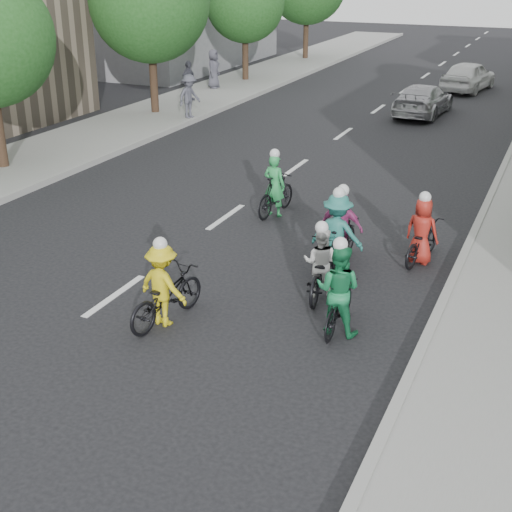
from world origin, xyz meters
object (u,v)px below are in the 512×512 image
Objects in this scene: cyclist_5 at (422,237)px; spectator_1 at (189,81)px; cyclist_4 at (338,296)px; spectator_2 at (213,69)px; cyclist_3 at (321,268)px; follow_car_trail at (468,76)px; cyclist_0 at (165,291)px; cyclist_2 at (337,239)px; cyclist_1 at (342,234)px; follow_car_lead at (423,100)px; spectator_0 at (189,96)px; cyclist_6 at (275,192)px.

spectator_1 is at bearing -35.78° from cyclist_5.
cyclist_4 is 3.81m from cyclist_5.
cyclist_4 is 24.37m from spectator_2.
follow_car_trail is (-0.89, 24.39, 0.14)m from cyclist_3.
spectator_2 reaches higher than cyclist_4.
spectator_2 reaches higher than follow_car_trail.
spectator_2 is at bearing -41.10° from cyclist_5.
cyclist_0 is 1.08× the size of cyclist_2.
cyclist_1 is (2.09, 3.96, 0.03)m from cyclist_0.
follow_car_lead is 2.56× the size of spectator_0.
cyclist_4 is at bearing -127.83° from spectator_0.
cyclist_6 is at bearing -153.44° from spectator_2.
cyclist_0 is at bearing 39.31° from cyclist_3.
spectator_2 is at bearing 13.09° from spectator_1.
cyclist_0 is 1.16× the size of spectator_1.
cyclist_6 reaches higher than follow_car_trail.
cyclist_3 is (0.07, -1.21, -0.16)m from cyclist_2.
cyclist_1 is 1.00× the size of cyclist_5.
cyclist_5 is 18.91m from spectator_1.
cyclist_2 is 1.04× the size of cyclist_6.
cyclist_1 is at bearing -151.00° from spectator_2.
spectator_0 reaches higher than cyclist_3.
cyclist_2 is 1.22m from cyclist_3.
follow_car_trail is at bearing -85.63° from cyclist_1.
cyclist_1 is at bearing -91.97° from cyclist_3.
cyclist_3 is at bearing 93.01° from cyclist_2.
cyclist_6 is at bearing -47.46° from cyclist_2.
spectator_2 is (-10.04, 21.56, 0.44)m from cyclist_0.
spectator_1 is at bearing -55.19° from cyclist_4.
follow_car_lead is at bearing -84.55° from cyclist_2.
spectator_1 is (-11.78, 15.94, 0.44)m from cyclist_3.
spectator_1 reaches higher than cyclist_3.
cyclist_4 is 1.01× the size of cyclist_6.
spectator_0 reaches higher than follow_car_trail.
spectator_1 is at bearing -51.79° from cyclist_2.
cyclist_5 is at bearing 167.04° from cyclist_6.
spectator_1 is (-10.89, -8.45, 0.30)m from follow_car_trail.
cyclist_2 is 3.77m from cyclist_6.
cyclist_3 is at bearing 96.75° from cyclist_1.
cyclist_1 is at bearing -123.54° from spectator_0.
cyclist_0 is 3.13m from cyclist_4.
cyclist_5 is at bearing -130.48° from spectator_1.
cyclist_0 is at bearing 96.84° from follow_car_trail.
cyclist_4 is at bearing -153.27° from spectator_2.
cyclist_2 is 1.10× the size of spectator_0.
cyclist_5 is 0.99× the size of spectator_2.
cyclist_2 is at bearing 98.86° from follow_car_lead.
cyclist_2 is 1.05× the size of cyclist_5.
cyclist_1 is at bearing -107.55° from cyclist_0.
cyclist_0 is at bearing -137.86° from spectator_0.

